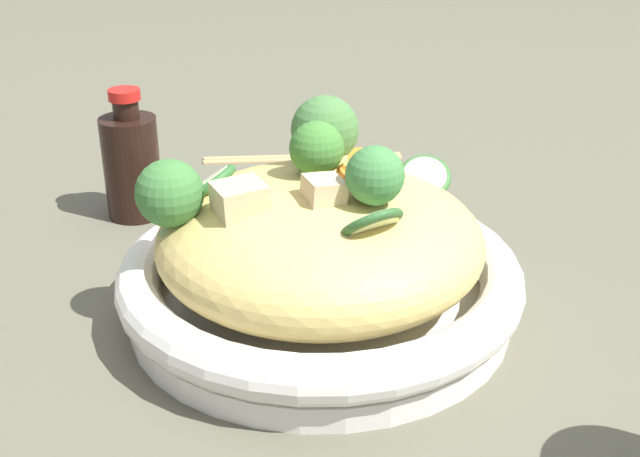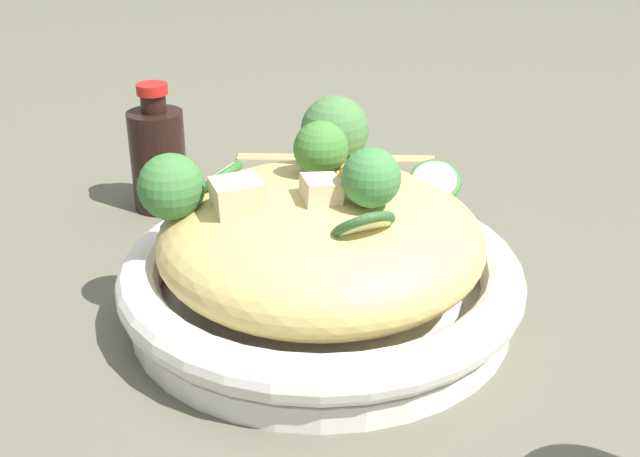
# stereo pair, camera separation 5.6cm
# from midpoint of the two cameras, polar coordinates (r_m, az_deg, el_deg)

# --- Properties ---
(ground_plane) EXTENTS (3.00, 3.00, 0.00)m
(ground_plane) POSITION_cam_midpoint_polar(r_m,az_deg,el_deg) (0.59, 2.72, -5.97)
(ground_plane) COLOR #595746
(serving_bowl) EXTENTS (0.29, 0.29, 0.05)m
(serving_bowl) POSITION_cam_midpoint_polar(r_m,az_deg,el_deg) (0.58, 2.77, -3.88)
(serving_bowl) COLOR white
(serving_bowl) RESTS_ON ground_plane
(noodle_heap) EXTENTS (0.23, 0.23, 0.09)m
(noodle_heap) POSITION_cam_midpoint_polar(r_m,az_deg,el_deg) (0.57, 2.84, -0.82)
(noodle_heap) COLOR tan
(noodle_heap) RESTS_ON serving_bowl
(broccoli_florets) EXTENTS (0.15, 0.19, 0.08)m
(broccoli_florets) POSITION_cam_midpoint_polar(r_m,az_deg,el_deg) (0.56, 1.00, 4.94)
(broccoli_florets) COLOR #A4BD7C
(broccoli_florets) RESTS_ON serving_bowl
(carrot_coins) EXTENTS (0.10, 0.05, 0.03)m
(carrot_coins) POSITION_cam_midpoint_polar(r_m,az_deg,el_deg) (0.57, 5.96, 3.72)
(carrot_coins) COLOR orange
(carrot_coins) RESTS_ON serving_bowl
(zucchini_slices) EXTENTS (0.15, 0.21, 0.04)m
(zucchini_slices) POSITION_cam_midpoint_polar(r_m,az_deg,el_deg) (0.56, 2.88, 2.41)
(zucchini_slices) COLOR beige
(zucchini_slices) RESTS_ON serving_bowl
(chicken_chunks) EXTENTS (0.04, 0.09, 0.03)m
(chicken_chunks) POSITION_cam_midpoint_polar(r_m,az_deg,el_deg) (0.53, -1.04, 2.24)
(chicken_chunks) COLOR #D0B38D
(chicken_chunks) RESTS_ON serving_bowl
(soy_sauce_bottle) EXTENTS (0.05, 0.05, 0.12)m
(soy_sauce_bottle) POSITION_cam_midpoint_polar(r_m,az_deg,el_deg) (0.75, -9.28, 4.97)
(soy_sauce_bottle) COLOR black
(soy_sauce_bottle) RESTS_ON ground_plane
(chopsticks_pair) EXTENTS (0.02, 0.21, 0.01)m
(chopsticks_pair) POSITION_cam_midpoint_polar(r_m,az_deg,el_deg) (0.88, 2.93, 5.08)
(chopsticks_pair) COLOR tan
(chopsticks_pair) RESTS_ON ground_plane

